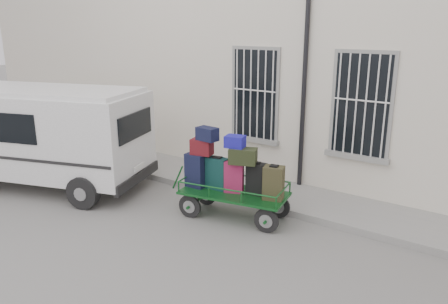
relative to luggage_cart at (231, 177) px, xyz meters
name	(u,v)px	position (x,y,z in m)	size (l,w,h in m)	color
ground	(195,222)	(-0.46, -0.65, -0.90)	(80.00, 80.00, 0.00)	slate
building	(313,59)	(-0.46, 4.85, 2.10)	(24.00, 5.15, 6.00)	beige
sidewalk	(251,188)	(-0.46, 1.55, -0.83)	(24.00, 1.70, 0.15)	gray
luggage_cart	(231,177)	(0.00, 0.00, 0.00)	(2.65, 1.39, 1.91)	black
van	(47,131)	(-4.76, -1.05, 0.52)	(5.29, 3.49, 2.48)	silver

